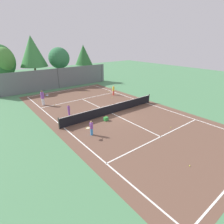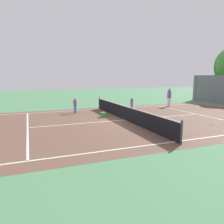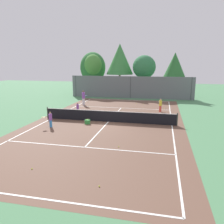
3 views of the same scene
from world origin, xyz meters
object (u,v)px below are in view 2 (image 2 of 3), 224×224
at_px(tennis_ball_2, 184,105).
at_px(tennis_ball_4, 167,108).
at_px(tennis_ball_8, 197,115).
at_px(tennis_ball_11, 38,135).
at_px(player_0, 169,97).
at_px(player_2, 132,104).
at_px(ball_crate, 103,115).
at_px(tennis_ball_3, 211,125).
at_px(tennis_ball_9, 118,109).
at_px(player_1, 75,105).

distance_m(tennis_ball_2, tennis_ball_4, 3.21).
bearing_deg(tennis_ball_8, tennis_ball_11, -81.55).
xyz_separation_m(tennis_ball_2, tennis_ball_8, (5.27, -3.13, 0.00)).
relative_size(player_0, tennis_ball_8, 27.64).
height_order(tennis_ball_2, tennis_ball_4, same).
height_order(player_2, ball_crate, player_2).
bearing_deg(tennis_ball_11, tennis_ball_2, 114.93).
xyz_separation_m(player_0, tennis_ball_3, (8.28, -2.84, -0.91)).
height_order(player_0, tennis_ball_11, player_0).
distance_m(tennis_ball_9, tennis_ball_11, 9.92).
bearing_deg(player_2, player_0, 102.31).
bearing_deg(player_1, tennis_ball_4, 87.60).
height_order(player_0, tennis_ball_3, player_0).
bearing_deg(ball_crate, tennis_ball_3, 47.24).
bearing_deg(tennis_ball_4, tennis_ball_9, -98.57).
xyz_separation_m(player_2, tennis_ball_2, (-1.20, 6.87, -0.56)).
relative_size(tennis_ball_3, tennis_ball_8, 1.00).
distance_m(ball_crate, tennis_ball_4, 7.70).
relative_size(tennis_ball_4, tennis_ball_11, 1.00).
relative_size(player_1, tennis_ball_9, 19.27).
xyz_separation_m(ball_crate, tennis_ball_8, (1.87, 7.24, -0.15)).
height_order(tennis_ball_2, tennis_ball_3, same).
relative_size(player_2, tennis_ball_8, 17.59).
bearing_deg(ball_crate, player_2, 122.28).
distance_m(ball_crate, tennis_ball_2, 10.91).
xyz_separation_m(ball_crate, tennis_ball_4, (-2.27, 7.36, -0.15)).
bearing_deg(tennis_ball_4, player_1, -92.40).
relative_size(player_1, tennis_ball_8, 19.27).
xyz_separation_m(ball_crate, tennis_ball_2, (-3.40, 10.36, -0.15)).
bearing_deg(tennis_ball_3, ball_crate, -132.76).
bearing_deg(tennis_ball_2, tennis_ball_8, -30.67).
xyz_separation_m(player_1, tennis_ball_3, (7.67, 7.03, -0.63)).
relative_size(player_0, tennis_ball_2, 27.64).
bearing_deg(tennis_ball_8, player_0, 168.49).
distance_m(player_2, tennis_ball_4, 3.91).
relative_size(player_2, tennis_ball_11, 17.59).
bearing_deg(player_0, player_2, -77.69).
height_order(tennis_ball_4, tennis_ball_9, same).
height_order(tennis_ball_2, tennis_ball_9, same).
distance_m(player_2, tennis_ball_8, 5.56).
bearing_deg(tennis_ball_8, tennis_ball_2, 149.33).
relative_size(tennis_ball_3, tennis_ball_11, 1.00).
xyz_separation_m(player_1, ball_crate, (2.64, 1.59, -0.48)).
distance_m(player_1, player_2, 5.10).
bearing_deg(tennis_ball_4, ball_crate, -72.86).
xyz_separation_m(tennis_ball_4, tennis_ball_9, (-0.73, -4.84, 0.00)).
relative_size(tennis_ball_2, tennis_ball_9, 1.00).
height_order(tennis_ball_3, tennis_ball_4, same).
height_order(player_1, tennis_ball_11, player_1).
relative_size(player_0, player_1, 1.43).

